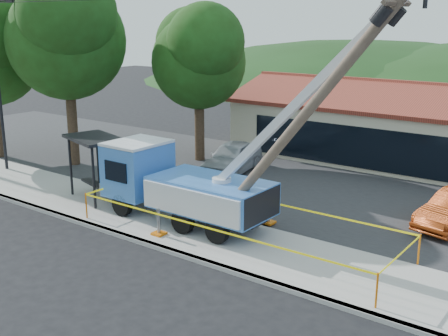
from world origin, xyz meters
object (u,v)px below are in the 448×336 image
at_px(leaning_pole, 306,114).
at_px(car_silver, 232,174).
at_px(bus_shelter, 99,153).
at_px(utility_truck, 182,182).

distance_m(leaning_pole, car_silver, 12.34).
distance_m(bus_shelter, car_silver, 7.83).
distance_m(leaning_pole, bus_shelter, 10.85).
height_order(leaning_pole, bus_shelter, leaning_pole).
xyz_separation_m(leaning_pole, bus_shelter, (-10.46, 0.32, -2.83)).
xyz_separation_m(bus_shelter, car_silver, (2.11, 7.20, -2.24)).
xyz_separation_m(utility_truck, car_silver, (-2.78, 7.22, -1.76)).
relative_size(utility_truck, bus_shelter, 3.84).
distance_m(utility_truck, leaning_pole, 6.49).
height_order(utility_truck, car_silver, utility_truck).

